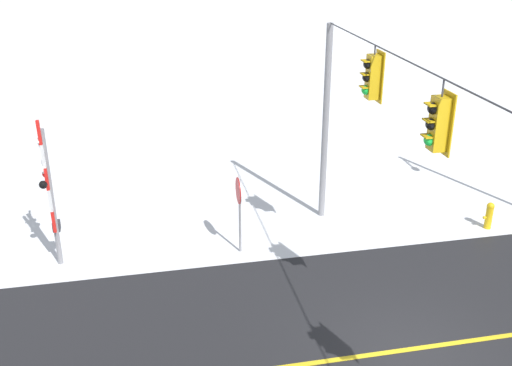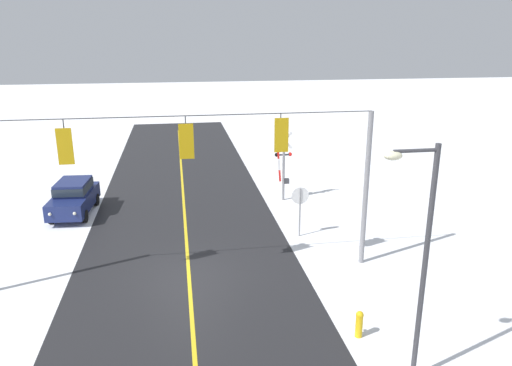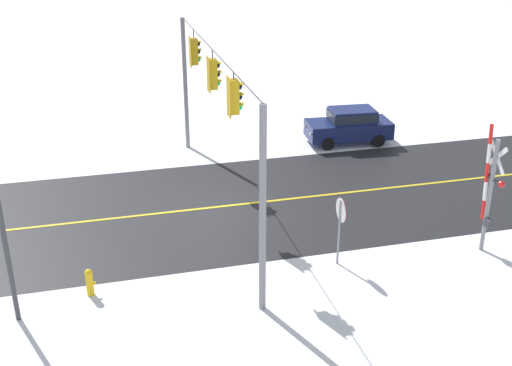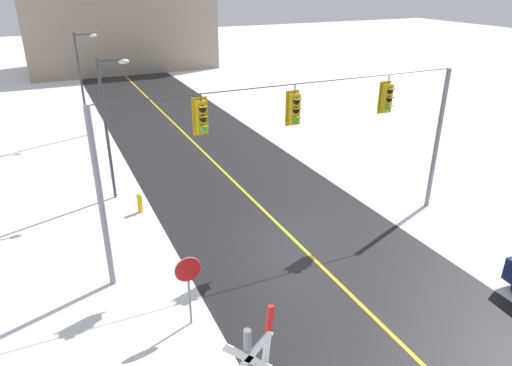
{
  "view_description": "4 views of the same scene",
  "coord_description": "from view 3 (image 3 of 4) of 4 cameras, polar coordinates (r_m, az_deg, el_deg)",
  "views": [
    {
      "loc": [
        10.25,
        -5.78,
        8.98
      ],
      "look_at": [
        -3.67,
        -2.89,
        2.81
      ],
      "focal_mm": 42.89,
      "sensor_mm": 36.0,
      "label": 1
    },
    {
      "loc": [
        0.2,
        17.04,
        8.93
      ],
      "look_at": [
        -3.19,
        -3.32,
        2.57
      ],
      "focal_mm": 33.98,
      "sensor_mm": 36.0,
      "label": 2
    },
    {
      "loc": [
        -22.11,
        4.09,
        10.84
      ],
      "look_at": [
        -3.8,
        -0.64,
        2.57
      ],
      "focal_mm": 44.74,
      "sensor_mm": 36.0,
      "label": 3
    },
    {
      "loc": [
        -8.03,
        -13.91,
        9.61
      ],
      "look_at": [
        -2.14,
        -1.15,
        3.31
      ],
      "focal_mm": 32.48,
      "sensor_mm": 36.0,
      "label": 4
    }
  ],
  "objects": [
    {
      "name": "ground_plane",
      "position": [
        24.96,
        -3.6,
        -2.18
      ],
      "size": [
        160.0,
        160.0,
        0.0
      ],
      "primitive_type": "plane",
      "color": "white"
    },
    {
      "name": "road_asphalt",
      "position": [
        24.7,
        -17.41,
        -3.59
      ],
      "size": [
        9.0,
        80.0,
        0.01
      ],
      "primitive_type": "cube",
      "color": "black",
      "rests_on": "ground"
    },
    {
      "name": "lane_centre_line",
      "position": [
        24.7,
        -17.42,
        -3.58
      ],
      "size": [
        0.14,
        72.0,
        0.01
      ],
      "primitive_type": "cube",
      "color": "gold",
      "rests_on": "ground"
    },
    {
      "name": "signal_span",
      "position": [
        23.47,
        -3.86,
        7.3
      ],
      "size": [
        14.2,
        0.47,
        6.22
      ],
      "color": "gray",
      "rests_on": "ground"
    },
    {
      "name": "stop_sign",
      "position": [
        20.53,
        7.56,
        -3.01
      ],
      "size": [
        0.8,
        0.09,
        2.35
      ],
      "color": "gray",
      "rests_on": "ground"
    },
    {
      "name": "railroad_crossing",
      "position": [
        22.36,
        20.21,
        -0.53
      ],
      "size": [
        1.0,
        0.31,
        4.37
      ],
      "color": "gray",
      "rests_on": "ground"
    },
    {
      "name": "parked_car_navy",
      "position": [
        31.73,
        8.37,
        5.2
      ],
      "size": [
        2.06,
        4.3,
        1.74
      ],
      "color": "navy",
      "rests_on": "ground"
    },
    {
      "name": "fire_hydrant",
      "position": [
        19.99,
        -14.66,
        -8.51
      ],
      "size": [
        0.24,
        0.31,
        0.88
      ],
      "color": "gold",
      "rests_on": "ground"
    }
  ]
}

